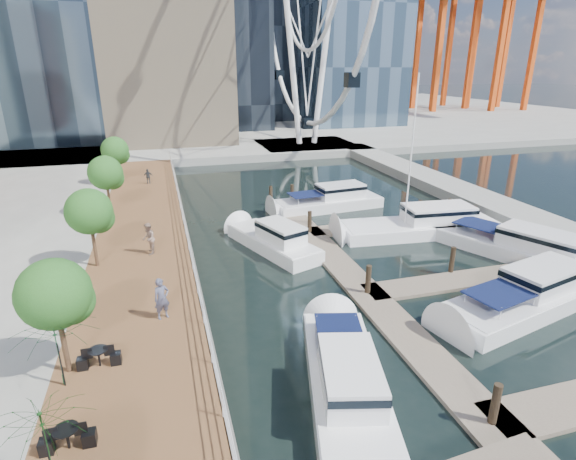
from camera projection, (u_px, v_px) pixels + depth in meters
The scene contains 16 objects.
ground at pixel (387, 405), 16.82m from camera, with size 520.00×520.00×0.00m, color black.
boardwalk at pixel (142, 262), 27.85m from camera, with size 6.00×60.00×1.00m, color brown.
seawall at pixel (191, 256), 28.62m from camera, with size 0.25×60.00×1.00m, color #595954.
land_far at pixel (187, 116), 108.66m from camera, with size 200.00×114.00×1.00m, color gray.
breakwater at pixel (484, 202), 39.88m from camera, with size 4.00×60.00×1.00m, color gray.
pier at pixel (307, 147), 67.19m from camera, with size 14.00×12.00×1.00m, color gray.
railing at pixel (188, 242), 28.24m from camera, with size 0.10×60.00×1.05m, color white, non-canonical shape.
floating_docks at pixel (427, 263), 27.72m from camera, with size 16.00×34.00×2.60m.
port_cranes at pixel (455, 32), 113.78m from camera, with size 40.00×52.00×38.00m.
street_trees at pixel (89, 212), 25.01m from camera, with size 2.60×42.60×4.60m.
yacht_foreground at pixel (524, 309), 23.44m from camera, with size 3.10×11.55×2.15m, color silver, non-canonical shape.
pedestrian_near at pixel (162, 299), 20.39m from camera, with size 0.72×0.47×1.98m, color #484960.
pedestrian_mid at pixel (148, 239), 27.43m from camera, with size 0.96×0.75×1.98m, color #876B5D.
pedestrian_far at pixel (148, 176), 43.95m from camera, with size 0.86×0.36×1.47m, color #2D3138.
moored_yachts at pixel (417, 248), 31.33m from camera, with size 22.69×35.65×11.50m.
cafe_seating at pixel (47, 425), 12.84m from camera, with size 3.78×10.88×2.69m.
Camera 1 is at (-7.31, -11.97, 11.96)m, focal length 28.00 mm.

